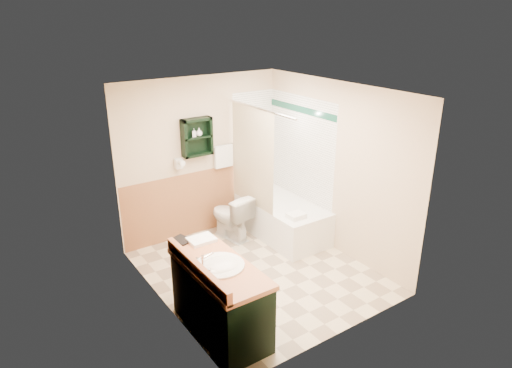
# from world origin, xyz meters

# --- Properties ---
(floor) EXTENTS (3.00, 3.00, 0.00)m
(floor) POSITION_xyz_m (0.00, 0.00, 0.00)
(floor) COLOR beige
(floor) RESTS_ON ground
(back_wall) EXTENTS (2.60, 0.04, 2.40)m
(back_wall) POSITION_xyz_m (0.00, 1.52, 1.20)
(back_wall) COLOR beige
(back_wall) RESTS_ON ground
(left_wall) EXTENTS (0.04, 3.00, 2.40)m
(left_wall) POSITION_xyz_m (-1.32, 0.00, 1.20)
(left_wall) COLOR beige
(left_wall) RESTS_ON ground
(right_wall) EXTENTS (0.04, 3.00, 2.40)m
(right_wall) POSITION_xyz_m (1.32, 0.00, 1.20)
(right_wall) COLOR beige
(right_wall) RESTS_ON ground
(ceiling) EXTENTS (2.60, 3.00, 0.04)m
(ceiling) POSITION_xyz_m (0.00, 0.00, 2.42)
(ceiling) COLOR white
(ceiling) RESTS_ON back_wall
(wainscot_left) EXTENTS (2.98, 2.98, 1.00)m
(wainscot_left) POSITION_xyz_m (-1.29, 0.00, 0.50)
(wainscot_left) COLOR #B37448
(wainscot_left) RESTS_ON left_wall
(wainscot_back) EXTENTS (2.58, 2.58, 1.00)m
(wainscot_back) POSITION_xyz_m (0.00, 1.49, 0.50)
(wainscot_back) COLOR #B37448
(wainscot_back) RESTS_ON back_wall
(mirror_frame) EXTENTS (1.30, 1.30, 1.00)m
(mirror_frame) POSITION_xyz_m (-1.27, -0.55, 1.50)
(mirror_frame) COLOR #9C6233
(mirror_frame) RESTS_ON left_wall
(mirror_glass) EXTENTS (1.20, 1.20, 0.90)m
(mirror_glass) POSITION_xyz_m (-1.27, -0.55, 1.50)
(mirror_glass) COLOR white
(mirror_glass) RESTS_ON left_wall
(tile_right) EXTENTS (1.50, 1.50, 2.10)m
(tile_right) POSITION_xyz_m (1.28, 0.75, 1.05)
(tile_right) COLOR white
(tile_right) RESTS_ON right_wall
(tile_back) EXTENTS (0.95, 0.95, 2.10)m
(tile_back) POSITION_xyz_m (1.03, 1.48, 1.05)
(tile_back) COLOR white
(tile_back) RESTS_ON back_wall
(tile_accent) EXTENTS (1.50, 1.50, 0.10)m
(tile_accent) POSITION_xyz_m (1.27, 0.75, 1.90)
(tile_accent) COLOR #144837
(tile_accent) RESTS_ON right_wall
(wall_shelf) EXTENTS (0.45, 0.15, 0.55)m
(wall_shelf) POSITION_xyz_m (-0.10, 1.41, 1.55)
(wall_shelf) COLOR black
(wall_shelf) RESTS_ON back_wall
(hair_dryer) EXTENTS (0.10, 0.24, 0.18)m
(hair_dryer) POSITION_xyz_m (-0.40, 1.43, 1.20)
(hair_dryer) COLOR silver
(hair_dryer) RESTS_ON back_wall
(towel_bar) EXTENTS (0.40, 0.06, 0.40)m
(towel_bar) POSITION_xyz_m (0.35, 1.45, 1.35)
(towel_bar) COLOR white
(towel_bar) RESTS_ON back_wall
(curtain_rod) EXTENTS (0.03, 1.60, 0.03)m
(curtain_rod) POSITION_xyz_m (0.53, 0.75, 2.00)
(curtain_rod) COLOR silver
(curtain_rod) RESTS_ON back_wall
(shower_curtain) EXTENTS (1.05, 1.05, 1.70)m
(shower_curtain) POSITION_xyz_m (0.53, 0.92, 1.15)
(shower_curtain) COLOR beige
(shower_curtain) RESTS_ON curtain_rod
(vanity) EXTENTS (0.59, 1.27, 0.81)m
(vanity) POSITION_xyz_m (-0.99, -0.74, 0.40)
(vanity) COLOR black
(vanity) RESTS_ON ground
(bathtub) EXTENTS (0.79, 1.50, 0.53)m
(bathtub) POSITION_xyz_m (0.93, 0.68, 0.26)
(bathtub) COLOR white
(bathtub) RESTS_ON ground
(toilet) EXTENTS (0.51, 0.77, 0.70)m
(toilet) POSITION_xyz_m (0.22, 1.05, 0.35)
(toilet) COLOR white
(toilet) RESTS_ON ground
(counter_towel) EXTENTS (0.30, 0.23, 0.04)m
(counter_towel) POSITION_xyz_m (-0.89, -0.17, 0.83)
(counter_towel) COLOR white
(counter_towel) RESTS_ON vanity
(vanity_book) EXTENTS (0.17, 0.07, 0.23)m
(vanity_book) POSITION_xyz_m (-1.16, -0.06, 0.92)
(vanity_book) COLOR black
(vanity_book) RESTS_ON vanity
(tub_towel) EXTENTS (0.23, 0.20, 0.07)m
(tub_towel) POSITION_xyz_m (0.76, 0.16, 0.56)
(tub_towel) COLOR white
(tub_towel) RESTS_ON bathtub
(soap_bottle_a) EXTENTS (0.09, 0.13, 0.05)m
(soap_bottle_a) POSITION_xyz_m (-0.15, 1.40, 1.59)
(soap_bottle_a) COLOR white
(soap_bottle_a) RESTS_ON wall_shelf
(soap_bottle_b) EXTENTS (0.12, 0.14, 0.09)m
(soap_bottle_b) POSITION_xyz_m (-0.06, 1.40, 1.61)
(soap_bottle_b) COLOR white
(soap_bottle_b) RESTS_ON wall_shelf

